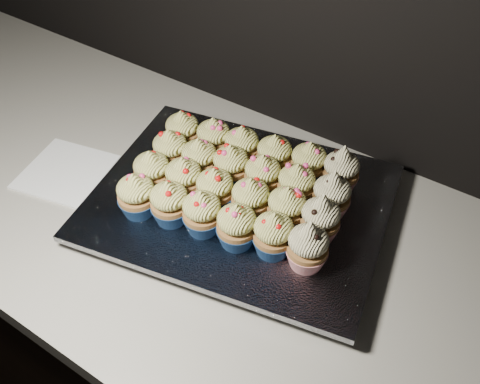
# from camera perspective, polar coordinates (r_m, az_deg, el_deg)

# --- Properties ---
(worktop) EXTENTS (2.44, 0.64, 0.04)m
(worktop) POSITION_cam_1_polar(r_m,az_deg,el_deg) (0.87, 7.90, -9.02)
(worktop) COLOR beige
(worktop) RESTS_ON cabinet
(napkin) EXTENTS (0.18, 0.18, 0.00)m
(napkin) POSITION_cam_1_polar(r_m,az_deg,el_deg) (1.05, -18.08, 2.07)
(napkin) COLOR white
(napkin) RESTS_ON worktop
(baking_tray) EXTENTS (0.51, 0.42, 0.02)m
(baking_tray) POSITION_cam_1_polar(r_m,az_deg,el_deg) (0.92, 0.00, -1.72)
(baking_tray) COLOR black
(baking_tray) RESTS_ON worktop
(foil_lining) EXTENTS (0.55, 0.47, 0.01)m
(foil_lining) POSITION_cam_1_polar(r_m,az_deg,el_deg) (0.91, 0.00, -0.98)
(foil_lining) COLOR silver
(foil_lining) RESTS_ON baking_tray
(cupcake_0) EXTENTS (0.06, 0.06, 0.08)m
(cupcake_0) POSITION_cam_1_polar(r_m,az_deg,el_deg) (0.87, -10.99, -0.34)
(cupcake_0) COLOR navy
(cupcake_0) RESTS_ON foil_lining
(cupcake_1) EXTENTS (0.06, 0.06, 0.08)m
(cupcake_1) POSITION_cam_1_polar(r_m,az_deg,el_deg) (0.85, -7.52, -1.14)
(cupcake_1) COLOR navy
(cupcake_1) RESTS_ON foil_lining
(cupcake_2) EXTENTS (0.06, 0.06, 0.08)m
(cupcake_2) POSITION_cam_1_polar(r_m,az_deg,el_deg) (0.83, -4.07, -2.21)
(cupcake_2) COLOR navy
(cupcake_2) RESTS_ON foil_lining
(cupcake_3) EXTENTS (0.06, 0.06, 0.08)m
(cupcake_3) POSITION_cam_1_polar(r_m,az_deg,el_deg) (0.81, -0.37, -3.62)
(cupcake_3) COLOR navy
(cupcake_3) RESTS_ON foil_lining
(cupcake_4) EXTENTS (0.06, 0.06, 0.08)m
(cupcake_4) POSITION_cam_1_polar(r_m,az_deg,el_deg) (0.80, 3.57, -4.54)
(cupcake_4) COLOR navy
(cupcake_4) RESTS_ON foil_lining
(cupcake_5) EXTENTS (0.06, 0.06, 0.10)m
(cupcake_5) POSITION_cam_1_polar(r_m,az_deg,el_deg) (0.79, 7.24, -5.75)
(cupcake_5) COLOR red
(cupcake_5) RESTS_ON foil_lining
(cupcake_6) EXTENTS (0.06, 0.06, 0.08)m
(cupcake_6) POSITION_cam_1_polar(r_m,az_deg,el_deg) (0.91, -9.36, 2.13)
(cupcake_6) COLOR navy
(cupcake_6) RESTS_ON foil_lining
(cupcake_7) EXTENTS (0.06, 0.06, 0.08)m
(cupcake_7) POSITION_cam_1_polar(r_m,az_deg,el_deg) (0.89, -6.00, 1.43)
(cupcake_7) COLOR navy
(cupcake_7) RESTS_ON foil_lining
(cupcake_8) EXTENTS (0.06, 0.06, 0.08)m
(cupcake_8) POSITION_cam_1_polar(r_m,az_deg,el_deg) (0.87, -2.70, 0.27)
(cupcake_8) COLOR navy
(cupcake_8) RESTS_ON foil_lining
(cupcake_9) EXTENTS (0.06, 0.06, 0.08)m
(cupcake_9) POSITION_cam_1_polar(r_m,az_deg,el_deg) (0.85, 1.12, -0.81)
(cupcake_9) COLOR navy
(cupcake_9) RESTS_ON foil_lining
(cupcake_10) EXTENTS (0.06, 0.06, 0.08)m
(cupcake_10) POSITION_cam_1_polar(r_m,az_deg,el_deg) (0.84, 4.99, -1.74)
(cupcake_10) COLOR navy
(cupcake_10) RESTS_ON foil_lining
(cupcake_11) EXTENTS (0.06, 0.06, 0.10)m
(cupcake_11) POSITION_cam_1_polar(r_m,az_deg,el_deg) (0.83, 8.56, -2.82)
(cupcake_11) COLOR red
(cupcake_11) RESTS_ON foil_lining
(cupcake_12) EXTENTS (0.06, 0.06, 0.08)m
(cupcake_12) POSITION_cam_1_polar(r_m,az_deg,el_deg) (0.94, -7.41, 4.41)
(cupcake_12) COLOR navy
(cupcake_12) RESTS_ON foil_lining
(cupcake_13) EXTENTS (0.06, 0.06, 0.08)m
(cupcake_13) POSITION_cam_1_polar(r_m,az_deg,el_deg) (0.92, -4.36, 3.47)
(cupcake_13) COLOR navy
(cupcake_13) RESTS_ON foil_lining
(cupcake_14) EXTENTS (0.06, 0.06, 0.08)m
(cupcake_14) POSITION_cam_1_polar(r_m,az_deg,el_deg) (0.91, -1.00, 2.80)
(cupcake_14) COLOR navy
(cupcake_14) RESTS_ON foil_lining
(cupcake_15) EXTENTS (0.06, 0.06, 0.08)m
(cupcake_15) POSITION_cam_1_polar(r_m,az_deg,el_deg) (0.89, 2.41, 1.73)
(cupcake_15) COLOR navy
(cupcake_15) RESTS_ON foil_lining
(cupcake_16) EXTENTS (0.06, 0.06, 0.08)m
(cupcake_16) POSITION_cam_1_polar(r_m,az_deg,el_deg) (0.88, 6.00, 0.73)
(cupcake_16) COLOR navy
(cupcake_16) RESTS_ON foil_lining
(cupcake_17) EXTENTS (0.06, 0.06, 0.10)m
(cupcake_17) POSITION_cam_1_polar(r_m,az_deg,el_deg) (0.86, 9.73, -0.34)
(cupcake_17) COLOR red
(cupcake_17) RESTS_ON foil_lining
(cupcake_18) EXTENTS (0.06, 0.06, 0.08)m
(cupcake_18) POSITION_cam_1_polar(r_m,az_deg,el_deg) (0.98, -6.15, 6.43)
(cupcake_18) COLOR navy
(cupcake_18) RESTS_ON foil_lining
(cupcake_19) EXTENTS (0.06, 0.06, 0.08)m
(cupcake_19) POSITION_cam_1_polar(r_m,az_deg,el_deg) (0.96, -2.83, 5.72)
(cupcake_19) COLOR navy
(cupcake_19) RESTS_ON foil_lining
(cupcake_20) EXTENTS (0.06, 0.06, 0.08)m
(cupcake_20) POSITION_cam_1_polar(r_m,az_deg,el_deg) (0.94, 0.18, 4.84)
(cupcake_20) COLOR navy
(cupcake_20) RESTS_ON foil_lining
(cupcake_21) EXTENTS (0.06, 0.06, 0.08)m
(cupcake_21) POSITION_cam_1_polar(r_m,az_deg,el_deg) (0.93, 3.66, 3.90)
(cupcake_21) COLOR navy
(cupcake_21) RESTS_ON foil_lining
(cupcake_22) EXTENTS (0.06, 0.06, 0.08)m
(cupcake_22) POSITION_cam_1_polar(r_m,az_deg,el_deg) (0.92, 7.31, 3.08)
(cupcake_22) COLOR navy
(cupcake_22) RESTS_ON foil_lining
(cupcake_23) EXTENTS (0.06, 0.06, 0.10)m
(cupcake_23) POSITION_cam_1_polar(r_m,az_deg,el_deg) (0.91, 10.71, 2.28)
(cupcake_23) COLOR red
(cupcake_23) RESTS_ON foil_lining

